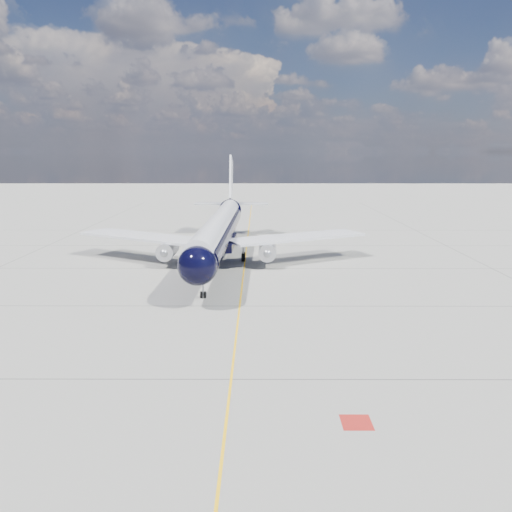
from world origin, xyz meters
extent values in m
plane|color=gray|center=(0.00, 30.00, 0.00)|extent=(320.00, 320.00, 0.00)
cube|color=#FDB60D|center=(0.00, 25.00, 0.00)|extent=(0.16, 160.00, 0.01)
cube|color=maroon|center=(6.80, -10.00, 0.00)|extent=(1.60, 1.60, 0.01)
cylinder|color=black|center=(-3.26, 28.11, 3.96)|extent=(4.39, 35.92, 3.59)
sphere|color=black|center=(-3.68, 9.24, 3.96)|extent=(3.66, 3.66, 3.59)
cone|color=black|center=(-2.76, 50.27, 4.53)|extent=(3.73, 6.68, 3.59)
cylinder|color=silver|center=(-3.26, 28.11, 4.86)|extent=(3.64, 37.79, 2.80)
cube|color=black|center=(-3.69, 9.05, 4.48)|extent=(2.29, 1.18, 0.52)
cube|color=silver|center=(-13.13, 29.74, 3.11)|extent=(18.11, 12.98, 0.30)
cube|color=silver|center=(6.68, 29.30, 3.11)|extent=(18.30, 12.36, 0.30)
cube|color=black|center=(-3.26, 28.11, 2.64)|extent=(4.17, 9.52, 0.94)
cylinder|color=#B9B9C1|center=(-9.43, 26.36, 2.03)|extent=(2.21, 4.39, 2.11)
cylinder|color=#B9B9C1|center=(2.83, 26.08, 2.03)|extent=(2.21, 4.39, 2.11)
sphere|color=gray|center=(-9.48, 24.38, 2.03)|extent=(1.06, 1.06, 1.04)
sphere|color=gray|center=(2.79, 24.10, 2.03)|extent=(1.06, 1.06, 1.04)
cube|color=silver|center=(-9.43, 26.55, 2.74)|extent=(0.28, 3.02, 1.04)
cube|color=silver|center=(2.84, 26.27, 2.74)|extent=(0.28, 3.02, 1.04)
cube|color=silver|center=(-2.77, 49.80, 9.34)|extent=(0.44, 5.99, 8.04)
cube|color=silver|center=(-2.76, 50.27, 5.28)|extent=(12.33, 3.29, 0.21)
cylinder|color=gray|center=(-3.61, 12.54, 1.18)|extent=(0.17, 0.17, 1.98)
cylinder|color=black|center=(-3.80, 12.55, 0.33)|extent=(0.18, 0.66, 0.66)
cylinder|color=black|center=(-3.42, 12.54, 0.33)|extent=(0.18, 0.66, 0.66)
cylinder|color=gray|center=(-6.24, 29.59, 1.27)|extent=(0.25, 0.25, 1.79)
cylinder|color=gray|center=(-0.21, 29.45, 1.27)|extent=(0.25, 0.25, 1.79)
cylinder|color=black|center=(-6.26, 29.07, 0.52)|extent=(0.45, 1.05, 1.04)
cylinder|color=black|center=(-6.23, 30.11, 0.52)|extent=(0.45, 1.05, 1.04)
cylinder|color=black|center=(-0.22, 28.93, 0.52)|extent=(0.45, 1.05, 1.04)
cylinder|color=black|center=(-0.20, 29.97, 0.52)|extent=(0.45, 1.05, 1.04)
camera|label=1|loc=(1.64, -33.66, 13.83)|focal=35.00mm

